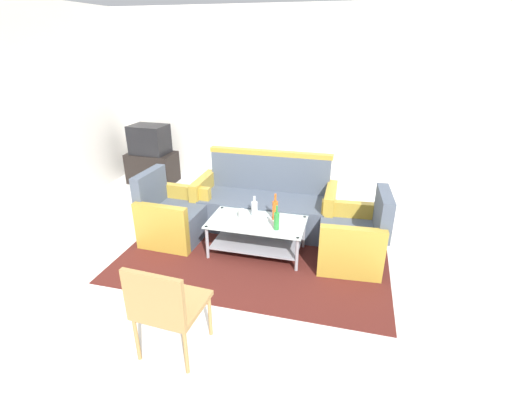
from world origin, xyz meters
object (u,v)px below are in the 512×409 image
object	(u,v)px
cup	(242,214)
television	(150,139)
bottle_green	(277,220)
bottle_clear	(254,208)
bottle_orange	(275,210)
armchair_left	(173,217)
wicker_chair	(165,304)
coffee_table	(257,232)
armchair_right	(353,239)
tv_stand	(153,167)
couch	(265,204)

from	to	relation	value
cup	television	xyz separation A→B (m)	(-2.18, 1.83, 0.30)
bottle_green	cup	bearing A→B (deg)	157.61
bottle_green	bottle_clear	xyz separation A→B (m)	(-0.32, 0.29, -0.02)
bottle_clear	bottle_orange	size ratio (longest dim) A/B	0.76
armchair_left	wicker_chair	world-z (taller)	armchair_left
bottle_clear	bottle_orange	xyz separation A→B (m)	(0.26, -0.05, 0.03)
coffee_table	cup	size ratio (longest dim) A/B	11.00
cup	coffee_table	bearing A→B (deg)	-16.78
television	bottle_clear	bearing A→B (deg)	146.23
coffee_table	television	world-z (taller)	television
armchair_right	coffee_table	size ratio (longest dim) A/B	0.77
coffee_table	wicker_chair	world-z (taller)	wicker_chair
tv_stand	wicker_chair	world-z (taller)	wicker_chair
coffee_table	television	size ratio (longest dim) A/B	1.77
bottle_clear	couch	bearing A→B (deg)	90.16
armchair_left	bottle_clear	world-z (taller)	armchair_left
bottle_clear	television	distance (m)	2.89
coffee_table	cup	distance (m)	0.28
tv_stand	television	world-z (taller)	television
armchair_right	bottle_green	xyz separation A→B (m)	(-0.82, -0.21, 0.23)
cup	tv_stand	bearing A→B (deg)	140.07
armchair_right	tv_stand	distance (m)	3.89
bottle_green	bottle_orange	size ratio (longest dim) A/B	0.89
armchair_right	coffee_table	distance (m)	1.08
armchair_left	armchair_right	xyz separation A→B (m)	(2.18, -0.00, 0.00)
couch	cup	world-z (taller)	couch
armchair_right	bottle_orange	distance (m)	0.92
tv_stand	coffee_table	bearing A→B (deg)	-38.43
coffee_table	cup	xyz separation A→B (m)	(-0.19, 0.06, 0.19)
armchair_right	tv_stand	world-z (taller)	armchair_right
armchair_left	armchair_right	distance (m)	2.18
couch	tv_stand	xyz separation A→B (m)	(-2.30, 1.18, -0.06)
armchair_left	coffee_table	bearing A→B (deg)	87.68
armchair_left	tv_stand	size ratio (longest dim) A/B	1.06
tv_stand	couch	bearing A→B (deg)	-27.04
armchair_right	cup	bearing A→B (deg)	87.12
bottle_clear	bottle_orange	world-z (taller)	bottle_orange
couch	bottle_orange	xyz separation A→B (m)	(0.26, -0.59, 0.21)
wicker_chair	bottle_orange	bearing A→B (deg)	79.21
couch	television	world-z (taller)	television
armchair_right	bottle_green	bearing A→B (deg)	100.23
television	wicker_chair	world-z (taller)	television
television	wicker_chair	xyz separation A→B (m)	(2.11, -3.56, -0.27)
bottle_green	cup	world-z (taller)	bottle_green
bottle_orange	tv_stand	distance (m)	3.12
tv_stand	television	size ratio (longest dim) A/B	1.29
coffee_table	tv_stand	bearing A→B (deg)	141.57
bottle_clear	wicker_chair	world-z (taller)	wicker_chair
tv_stand	bottle_orange	bearing A→B (deg)	-34.63
couch	cup	size ratio (longest dim) A/B	18.02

